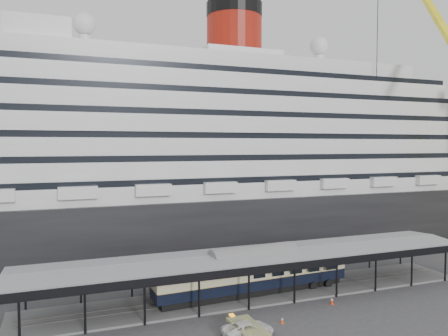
{
  "coord_description": "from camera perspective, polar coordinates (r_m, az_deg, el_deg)",
  "views": [
    {
      "loc": [
        -22.38,
        -42.49,
        18.26
      ],
      "look_at": [
        -3.13,
        8.0,
        15.42
      ],
      "focal_mm": 35.0,
      "sensor_mm": 36.0,
      "label": 1
    }
  ],
  "objects": [
    {
      "name": "cruise_ship",
      "position": [
        77.8,
        -4.11,
        3.06
      ],
      "size": [
        130.0,
        30.0,
        43.9
      ],
      "color": "black",
      "rests_on": "ground"
    },
    {
      "name": "platform_canopy",
      "position": [
        54.85,
        4.3,
        -13.85
      ],
      "size": [
        56.0,
        9.18,
        5.3
      ],
      "color": "slate",
      "rests_on": "ground"
    },
    {
      "name": "traffic_cone_left",
      "position": [
        47.74,
        7.6,
        -19.07
      ],
      "size": [
        0.39,
        0.39,
        0.68
      ],
      "rotation": [
        0.0,
        0.0,
        0.15
      ],
      "color": "#F44F0D",
      "rests_on": "ground"
    },
    {
      "name": "port_truck",
      "position": [
        44.43,
        3.14,
        -20.27
      ],
      "size": [
        5.15,
        2.5,
        1.41
      ],
      "primitive_type": "imported",
      "rotation": [
        0.0,
        0.0,
        1.6
      ],
      "color": "white",
      "rests_on": "ground"
    },
    {
      "name": "pullman_carriage",
      "position": [
        54.52,
        3.91,
        -13.31
      ],
      "size": [
        25.14,
        4.64,
        24.54
      ],
      "rotation": [
        0.0,
        0.0,
        0.06
      ],
      "color": "black",
      "rests_on": "ground"
    },
    {
      "name": "traffic_cone_right",
      "position": [
        53.8,
        13.92,
        -16.45
      ],
      "size": [
        0.56,
        0.56,
        0.85
      ],
      "rotation": [
        0.0,
        0.0,
        -0.35
      ],
      "color": "red",
      "rests_on": "ground"
    },
    {
      "name": "ground",
      "position": [
        51.38,
        6.78,
        -17.83
      ],
      "size": [
        200.0,
        200.0,
        0.0
      ],
      "primitive_type": "plane",
      "color": "#38383A",
      "rests_on": "ground"
    },
    {
      "name": "traffic_cone_mid",
      "position": [
        46.76,
        3.98,
        -19.54
      ],
      "size": [
        0.4,
        0.4,
        0.67
      ],
      "rotation": [
        0.0,
        0.0,
        -0.17
      ],
      "color": "#EF370D",
      "rests_on": "ground"
    }
  ]
}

